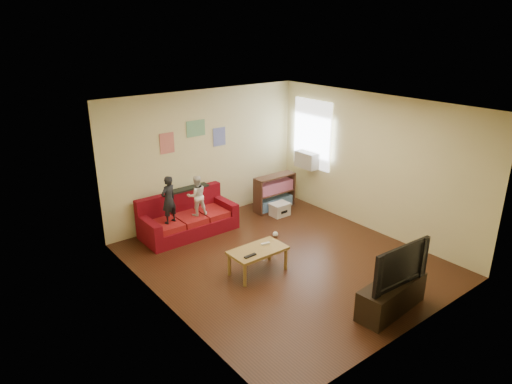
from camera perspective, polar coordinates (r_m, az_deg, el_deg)
room_shell at (r=7.54m, az=3.75°, el=0.47°), size 4.52×5.02×2.72m
sofa at (r=9.11m, az=-8.60°, el=-3.39°), size 1.85×0.85×0.82m
child_a at (r=8.57m, az=-10.87°, el=-0.96°), size 0.38×0.30×0.92m
child_b at (r=8.86m, az=-7.42°, el=-0.45°), size 0.45×0.38×0.80m
coffee_table at (r=7.56m, az=0.23°, el=-7.57°), size 0.95×0.52×0.43m
remote at (r=7.31m, az=-0.74°, el=-7.97°), size 0.22×0.06×0.02m
game_controller at (r=7.67m, az=1.18°, el=-6.49°), size 0.16×0.07×0.03m
bookshelf at (r=10.11m, az=2.34°, el=-0.27°), size 0.98×0.29×0.79m
window at (r=10.08m, az=7.04°, el=7.19°), size 0.04×1.08×1.48m
ac_unit at (r=10.14m, az=6.42°, el=4.02°), size 0.28×0.55×0.35m
artwork_left at (r=8.94m, az=-11.06°, el=6.01°), size 0.30×0.01×0.40m
artwork_center at (r=9.20m, az=-7.53°, el=7.89°), size 0.42×0.01×0.32m
artwork_right at (r=9.54m, az=-4.61°, el=6.90°), size 0.30×0.01×0.38m
file_box at (r=9.85m, az=2.99°, el=-2.16°), size 0.41×0.31×0.28m
tv_stand at (r=6.99m, az=16.56°, el=-12.38°), size 1.24×0.50×0.46m
television at (r=6.72m, az=17.02°, el=-8.48°), size 1.09×0.19×0.63m
tissue at (r=8.92m, az=2.43°, el=-5.29°), size 0.11×0.11×0.11m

